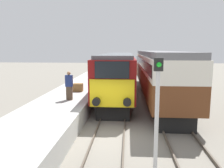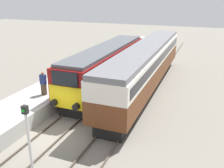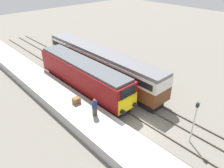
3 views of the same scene
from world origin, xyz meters
name	(u,v)px [view 3 (image 3 of 3)]	position (x,y,z in m)	size (l,w,h in m)	color
ground_plane	(142,128)	(0.00, 0.00, 0.00)	(120.00, 120.00, 0.00)	slate
platform_left	(64,101)	(-3.30, 8.00, 0.52)	(3.50, 50.00, 1.04)	#A8A8A3
rails_near_track	(106,105)	(0.00, 5.00, 0.07)	(1.51, 60.00, 0.14)	#4C4238
rails_far_track	(128,94)	(3.40, 5.00, 0.07)	(1.50, 60.00, 0.14)	#4C4238
locomotive	(83,75)	(0.00, 8.95, 2.16)	(2.70, 14.57, 3.85)	black
passenger_carriage	(100,62)	(3.40, 9.97, 2.46)	(2.75, 19.36, 4.05)	black
person_on_platform	(95,107)	(-2.81, 3.33, 1.94)	(0.44, 0.26, 1.81)	#473828
signal_post	(194,120)	(1.70, -3.89, 2.35)	(0.24, 0.28, 3.96)	silver
luggage_crate	(76,101)	(-2.90, 6.17, 1.34)	(0.70, 0.56, 0.60)	brown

